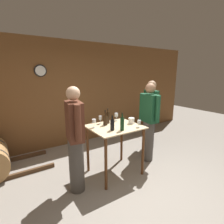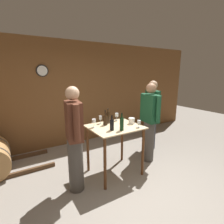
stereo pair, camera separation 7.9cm
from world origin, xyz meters
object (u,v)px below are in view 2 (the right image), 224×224
Objects in this scene: wine_bottle_left at (105,120)px; person_visitor_bearded at (75,138)px; wine_bottle_far_left at (112,125)px; wine_glass_far_side at (139,122)px; wine_glass_near_center at (100,118)px; wine_bottle_center at (122,124)px; wine_glass_near_left at (94,121)px; ice_bucket at (132,121)px; person_visitor_with_scarf at (152,114)px; person_host at (150,121)px; wine_glass_near_right at (117,115)px; wine_bottle_right at (108,117)px.

person_visitor_bearded reaches higher than wine_bottle_left.
wine_bottle_left reaches higher than wine_bottle_far_left.
wine_bottle_left is 2.16× the size of wine_glass_far_side.
wine_bottle_far_left is 1.72× the size of wine_glass_near_center.
wine_bottle_center is 1.98× the size of wine_glass_near_left.
person_visitor_with_scarf is (1.03, 0.51, -0.09)m from ice_bucket.
person_visitor_bearded is (-0.78, 0.17, -0.15)m from wine_bottle_center.
person_host is 0.99× the size of person_visitor_with_scarf.
wine_bottle_center is 0.63m from wine_glass_near_right.
person_visitor_bearded reaches higher than wine_glass_near_left.
wine_bottle_center is 1.60m from person_visitor_with_scarf.
wine_bottle_left is 1.85× the size of wine_glass_near_center.
wine_bottle_far_left is 0.17m from wine_bottle_center.
wine_bottle_center is (0.14, -0.10, 0.02)m from wine_bottle_far_left.
wine_bottle_center is 2.34× the size of wine_glass_far_side.
wine_bottle_far_left is at bearing -100.11° from wine_bottle_left.
wine_bottle_right is at bearing 142.65° from ice_bucket.
wine_bottle_center is 0.45m from ice_bucket.
wine_bottle_right is at bearing 87.52° from wine_bottle_center.
wine_glass_far_side is (0.44, -0.44, -0.01)m from wine_bottle_left.
wine_bottle_right is 2.25× the size of wine_glass_far_side.
person_host is (0.56, 0.30, -0.14)m from wine_glass_far_side.
wine_bottle_right is 0.94m from person_host.
wine_glass_near_center is 0.09× the size of person_host.
wine_glass_near_center is (-0.03, 0.13, 0.01)m from wine_bottle_left.
ice_bucket is (0.47, -0.20, -0.04)m from wine_bottle_left.
wine_glass_near_right is (0.25, 0.07, -0.00)m from wine_bottle_right.
wine_glass_near_right is (0.27, 0.57, -0.01)m from wine_bottle_center.
wine_bottle_right is 0.15m from wine_glass_near_center.
wine_glass_near_center is at bearing 129.69° from wine_glass_far_side.
wine_glass_near_right is at bearing -172.20° from person_visitor_with_scarf.
person_host is (1.06, 0.19, -0.14)m from wine_bottle_far_left.
wine_glass_far_side is (0.48, -0.57, -0.02)m from wine_glass_near_center.
wine_bottle_right is 0.88m from person_visitor_bearded.
wine_bottle_left is at bearing 3.39° from wine_glass_near_left.
person_visitor_bearded is (-1.06, -0.40, -0.15)m from wine_glass_near_right.
wine_bottle_center is 1.97× the size of wine_glass_near_right.
wine_bottle_left is at bearing -142.28° from wine_bottle_right.
wine_glass_far_side is 0.08× the size of person_visitor_with_scarf.
ice_bucket is at bearing -37.35° from wine_bottle_right.
wine_glass_near_right reaches higher than wine_glass_far_side.
wine_bottle_left is 0.16× the size of person_visitor_bearded.
person_host is (1.03, -0.27, -0.15)m from wine_glass_near_center.
person_visitor_bearded reaches higher than wine_bottle_far_left.
wine_bottle_center is 0.81m from person_visitor_bearded.
person_visitor_bearded is at bearing 170.57° from wine_glass_far_side.
wine_glass_near_left is at bearing -164.62° from wine_glass_near_right.
person_visitor_with_scarf is (1.50, 0.31, -0.13)m from wine_bottle_left.
wine_bottle_far_left reaches higher than wine_glass_near_center.
wine_bottle_right is (0.16, 0.40, 0.02)m from wine_bottle_far_left.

